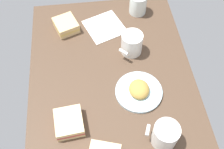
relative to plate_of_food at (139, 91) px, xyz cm
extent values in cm
cube|color=#4C3828|center=(-7.30, -9.20, -2.40)|extent=(90.00, 64.00, 2.00)
cylinder|color=silver|center=(0.00, 0.00, -0.80)|extent=(17.64, 17.64, 1.20)
ellipsoid|color=#B28C3F|center=(0.00, 0.00, 0.99)|extent=(8.41, 7.57, 4.76)
cylinder|color=white|center=(19.18, 4.90, 3.30)|extent=(8.41, 8.41, 9.40)
cylinder|color=brown|center=(19.18, 4.90, 7.49)|extent=(7.40, 7.40, 0.40)
cylinder|color=white|center=(17.10, -0.43, 3.77)|extent=(3.96, 2.49, 1.20)
cylinder|color=white|center=(-20.21, 0.41, 3.27)|extent=(8.56, 8.56, 9.33)
cylinder|color=black|center=(-20.21, 0.41, 7.43)|extent=(7.53, 7.53, 0.40)
cylinder|color=white|center=(-15.99, -3.59, 3.73)|extent=(3.52, 3.62, 1.20)
cube|color=#DBB77A|center=(-35.94, -26.03, -0.60)|extent=(12.55, 11.97, 1.60)
cube|color=#D8B259|center=(-35.94, -26.03, 0.80)|extent=(12.55, 11.97, 1.20)
cube|color=#DBB77A|center=(-35.94, -26.03, 2.20)|extent=(12.55, 11.97, 1.60)
cube|color=beige|center=(10.04, -26.06, -0.60)|extent=(11.26, 10.32, 1.60)
cube|color=#C14C4C|center=(10.04, -26.06, 0.80)|extent=(11.26, 10.32, 1.20)
cube|color=beige|center=(10.04, -26.06, 2.20)|extent=(11.26, 10.32, 1.60)
cylinder|color=silver|center=(-42.99, 7.00, 3.17)|extent=(7.82, 7.82, 9.15)
cylinder|color=white|center=(-42.99, 7.00, 1.46)|extent=(7.04, 7.04, 5.71)
cube|color=white|center=(-35.03, -9.29, -1.25)|extent=(20.20, 20.20, 0.30)
camera|label=1|loc=(48.07, -15.89, 85.31)|focal=42.54mm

